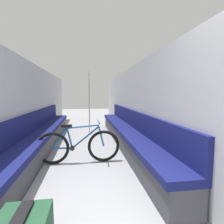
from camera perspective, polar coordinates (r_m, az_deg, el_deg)
wall_left at (r=4.63m, az=-24.94°, el=1.74°), size 0.10×10.20×2.08m
wall_right at (r=4.62m, az=7.72°, el=2.22°), size 0.10×10.20×2.08m
bench_seat_row_left at (r=4.57m, az=-21.68°, el=-7.51°), size 0.48×5.66×0.91m
bench_seat_row_right at (r=4.56m, az=4.72°, el=-7.13°), size 0.48×5.66×0.91m
bicycle at (r=3.48m, az=-10.88°, el=-10.87°), size 1.59×0.46×0.81m
grab_pole_near at (r=5.76m, az=-7.44°, el=2.55°), size 0.08×0.08×2.06m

